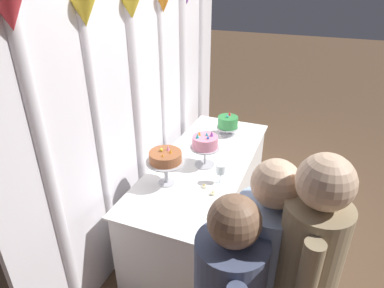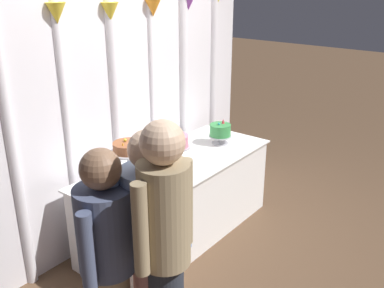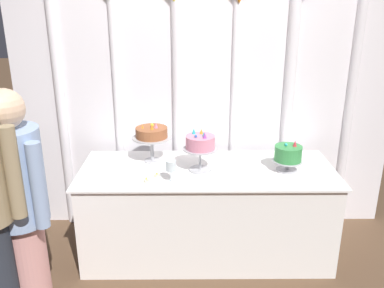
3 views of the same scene
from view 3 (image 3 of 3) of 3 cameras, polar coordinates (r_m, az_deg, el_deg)
ground_plane at (r=3.56m, az=2.06°, el=-15.54°), size 24.00×24.00×0.00m
draped_curtain at (r=3.63m, az=1.98°, el=7.82°), size 3.36×0.16×2.54m
cake_table at (r=3.44m, az=2.07°, el=-9.34°), size 2.03×0.81×0.77m
cake_display_leftmost at (r=3.35m, az=-5.64°, el=1.34°), size 0.31×0.31×0.34m
cake_display_center at (r=3.16m, az=1.15°, el=-0.07°), size 0.27×0.27×0.33m
cake_display_rightmost at (r=3.27m, az=13.23°, el=-1.48°), size 0.23×0.23×0.25m
wine_glass at (r=3.00m, az=-2.96°, el=-3.12°), size 0.07×0.07×0.17m
tealight_far_left at (r=3.06m, az=-6.37°, el=-5.08°), size 0.04×0.04×0.04m
tealight_near_left at (r=3.14m, az=-4.90°, el=-4.37°), size 0.04×0.04×0.03m
guest_man_pink_jacket at (r=2.74m, az=-22.95°, el=-7.83°), size 0.48×0.48×1.58m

